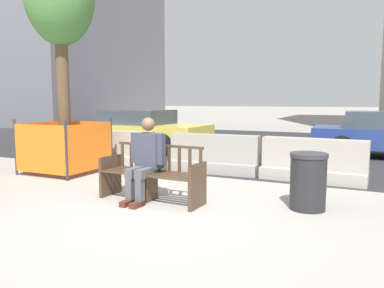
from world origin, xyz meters
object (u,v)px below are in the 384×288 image
(construction_fence, at_px, (65,145))
(car_taxi_near, at_px, (141,129))
(street_bench, at_px, (152,176))
(seated_person, at_px, (146,158))
(jersey_barrier_right, at_px, (313,164))
(jersey_barrier_centre, at_px, (214,157))
(trash_bin, at_px, (308,181))
(jersey_barrier_left, at_px, (117,151))

(construction_fence, bearing_deg, car_taxi_near, 99.71)
(street_bench, bearing_deg, seated_person, -146.43)
(street_bench, height_order, jersey_barrier_right, street_bench)
(seated_person, relative_size, construction_fence, 0.90)
(jersey_barrier_centre, distance_m, trash_bin, 3.12)
(car_taxi_near, bearing_deg, construction_fence, -80.29)
(street_bench, xyz_separation_m, construction_fence, (-3.00, 1.24, 0.20))
(street_bench, height_order, jersey_barrier_left, street_bench)
(construction_fence, distance_m, car_taxi_near, 4.17)
(seated_person, relative_size, trash_bin, 1.59)
(jersey_barrier_right, bearing_deg, seated_person, -129.01)
(car_taxi_near, bearing_deg, jersey_barrier_centre, -36.23)
(car_taxi_near, bearing_deg, jersey_barrier_left, -68.20)
(jersey_barrier_centre, height_order, trash_bin, jersey_barrier_centre)
(seated_person, relative_size, car_taxi_near, 0.30)
(jersey_barrier_centre, height_order, construction_fence, construction_fence)
(jersey_barrier_centre, distance_m, jersey_barrier_left, 2.56)
(jersey_barrier_centre, xyz_separation_m, trash_bin, (2.31, -2.10, 0.08))
(trash_bin, bearing_deg, jersey_barrier_centre, 137.75)
(jersey_barrier_centre, xyz_separation_m, jersey_barrier_left, (-2.56, -0.12, 0.00))
(jersey_barrier_centre, relative_size, trash_bin, 2.45)
(seated_person, xyz_separation_m, jersey_barrier_centre, (0.07, 2.71, -0.35))
(jersey_barrier_left, bearing_deg, car_taxi_near, 111.80)
(jersey_barrier_centre, relative_size, car_taxi_near, 0.46)
(street_bench, height_order, construction_fence, construction_fence)
(jersey_barrier_left, relative_size, construction_fence, 1.38)
(jersey_barrier_centre, bearing_deg, street_bench, -89.72)
(seated_person, xyz_separation_m, jersey_barrier_right, (2.18, 2.69, -0.35))
(jersey_barrier_centre, relative_size, jersey_barrier_left, 1.00)
(jersey_barrier_right, relative_size, construction_fence, 1.38)
(jersey_barrier_left, bearing_deg, jersey_barrier_centre, 2.63)
(construction_fence, bearing_deg, street_bench, -22.55)
(jersey_barrier_right, bearing_deg, car_taxi_near, 154.86)
(seated_person, height_order, jersey_barrier_left, seated_person)
(construction_fence, height_order, trash_bin, construction_fence)
(construction_fence, bearing_deg, seated_person, -23.99)
(street_bench, relative_size, seated_person, 1.30)
(jersey_barrier_right, bearing_deg, street_bench, -128.51)
(seated_person, xyz_separation_m, trash_bin, (2.38, 0.61, -0.27))
(construction_fence, bearing_deg, jersey_barrier_left, 71.85)
(seated_person, xyz_separation_m, car_taxi_near, (-3.62, 5.41, -0.04))
(jersey_barrier_centre, bearing_deg, construction_fence, -154.70)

